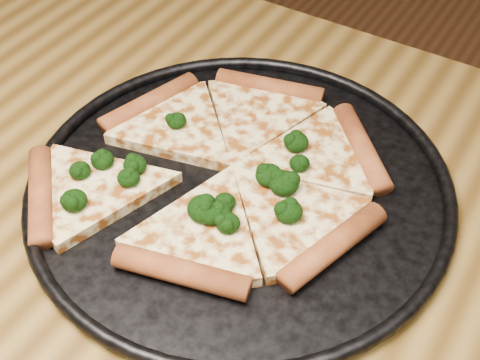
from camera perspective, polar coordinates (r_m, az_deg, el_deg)
The scene contains 4 objects.
dining_table at distance 0.66m, azimuth -4.19°, elevation -14.42°, with size 1.20×0.90×0.75m.
pizza_pan at distance 0.65m, azimuth 0.00°, elevation -0.50°, with size 0.41×0.41×0.02m.
pizza at distance 0.66m, azimuth -1.42°, elevation 1.01°, with size 0.34×0.33×0.02m.
broccoli_florets at distance 0.63m, azimuth -2.57°, elevation -0.50°, with size 0.22×0.20×0.02m.
Camera 1 is at (0.21, -0.26, 1.22)m, focal length 50.57 mm.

